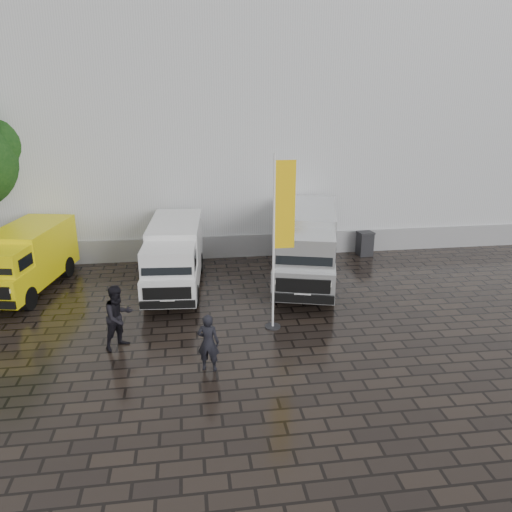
{
  "coord_description": "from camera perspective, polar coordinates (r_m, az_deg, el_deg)",
  "views": [
    {
      "loc": [
        -1.96,
        -13.14,
        7.32
      ],
      "look_at": [
        0.17,
        2.2,
        1.99
      ],
      "focal_mm": 35.0,
      "sensor_mm": 36.0,
      "label": 1
    }
  ],
  "objects": [
    {
      "name": "van_yellow",
      "position": [
        20.23,
        -24.94,
        -0.56
      ],
      "size": [
        2.92,
        5.32,
        2.32
      ],
      "primitive_type": null,
      "rotation": [
        0.0,
        0.0,
        -0.21
      ],
      "color": "yellow",
      "rests_on": "ground"
    },
    {
      "name": "hall_plinth",
      "position": [
        22.52,
        2.62,
        1.35
      ],
      "size": [
        44.0,
        0.15,
        1.0
      ],
      "primitive_type": "cube",
      "color": "gray",
      "rests_on": "ground"
    },
    {
      "name": "person_tent",
      "position": [
        15.04,
        -15.44,
        -6.73
      ],
      "size": [
        1.19,
        1.17,
        1.93
      ],
      "primitive_type": "imported",
      "rotation": [
        0.0,
        0.0,
        0.74
      ],
      "color": "black",
      "rests_on": "ground"
    },
    {
      "name": "van_silver",
      "position": [
        19.32,
        5.81,
        0.99
      ],
      "size": [
        3.73,
        6.69,
        2.76
      ],
      "primitive_type": null,
      "rotation": [
        0.0,
        0.0,
        -0.27
      ],
      "color": "silver",
      "rests_on": "ground"
    },
    {
      "name": "flagpole",
      "position": [
        14.94,
        2.75,
        2.62
      ],
      "size": [
        0.88,
        0.5,
        5.5
      ],
      "color": "black",
      "rests_on": "ground"
    },
    {
      "name": "ground",
      "position": [
        15.17,
        0.53,
        -9.85
      ],
      "size": [
        120.0,
        120.0,
        0.0
      ],
      "primitive_type": "plane",
      "color": "black",
      "rests_on": "ground"
    },
    {
      "name": "van_white",
      "position": [
        18.87,
        -9.29,
        -0.18
      ],
      "size": [
        2.25,
        5.66,
        2.4
      ],
      "primitive_type": null,
      "rotation": [
        0.0,
        0.0,
        -0.08
      ],
      "color": "white",
      "rests_on": "ground"
    },
    {
      "name": "wheelie_bin",
      "position": [
        23.0,
        12.33,
        1.42
      ],
      "size": [
        0.7,
        0.7,
        1.08
      ],
      "primitive_type": "cube",
      "rotation": [
        0.0,
        0.0,
        0.07
      ],
      "color": "black",
      "rests_on": "ground"
    },
    {
      "name": "exhibition_hall",
      "position": [
        29.44,
        -0.15,
        16.43
      ],
      "size": [
        44.0,
        16.0,
        12.0
      ],
      "primitive_type": "cube",
      "color": "silver",
      "rests_on": "ground"
    },
    {
      "name": "person_front",
      "position": [
        13.52,
        -5.48,
        -9.82
      ],
      "size": [
        0.68,
        0.54,
        1.64
      ],
      "primitive_type": "imported",
      "rotation": [
        0.0,
        0.0,
        2.87
      ],
      "color": "black",
      "rests_on": "ground"
    }
  ]
}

